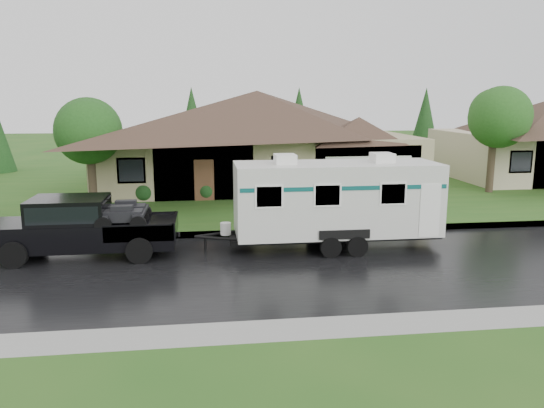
{
  "coord_description": "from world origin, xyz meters",
  "views": [
    {
      "loc": [
        -1.26,
        -17.92,
        5.24
      ],
      "look_at": [
        1.34,
        2.0,
        1.26
      ],
      "focal_mm": 35.0,
      "sensor_mm": 36.0,
      "label": 1
    }
  ],
  "objects": [
    {
      "name": "ground",
      "position": [
        0.0,
        0.0,
        0.0
      ],
      "size": [
        140.0,
        140.0,
        0.0
      ],
      "primitive_type": "plane",
      "color": "#27541A",
      "rests_on": "ground"
    },
    {
      "name": "road",
      "position": [
        0.0,
        -2.0,
        0.01
      ],
      "size": [
        140.0,
        8.0,
        0.01
      ],
      "primitive_type": "cube",
      "color": "black",
      "rests_on": "ground"
    },
    {
      "name": "curb",
      "position": [
        0.0,
        2.25,
        0.07
      ],
      "size": [
        140.0,
        0.5,
        0.15
      ],
      "primitive_type": "cube",
      "color": "gray",
      "rests_on": "ground"
    },
    {
      "name": "lawn",
      "position": [
        0.0,
        15.0,
        0.07
      ],
      "size": [
        140.0,
        26.0,
        0.15
      ],
      "primitive_type": "cube",
      "color": "#27541A",
      "rests_on": "ground"
    },
    {
      "name": "house_main",
      "position": [
        2.29,
        13.84,
        3.59
      ],
      "size": [
        19.44,
        10.8,
        6.9
      ],
      "color": "tan",
      "rests_on": "lawn"
    },
    {
      "name": "tree_left_green",
      "position": [
        -6.57,
        8.15,
        3.9
      ],
      "size": [
        3.27,
        3.27,
        5.4
      ],
      "color": "#382B1E",
      "rests_on": "lawn"
    },
    {
      "name": "tree_right_green",
      "position": [
        14.57,
        9.49,
        4.18
      ],
      "size": [
        3.51,
        3.51,
        5.81
      ],
      "color": "#382B1E",
      "rests_on": "lawn"
    },
    {
      "name": "shrub_row",
      "position": [
        2.0,
        9.3,
        0.65
      ],
      "size": [
        13.6,
        1.0,
        1.0
      ],
      "color": "#143814",
      "rests_on": "lawn"
    },
    {
      "name": "pickup_truck",
      "position": [
        -5.44,
        0.05,
        1.09
      ],
      "size": [
        6.11,
        2.32,
        2.04
      ],
      "color": "black",
      "rests_on": "ground"
    },
    {
      "name": "travel_trailer",
      "position": [
        3.37,
        0.05,
        1.79
      ],
      "size": [
        7.54,
        2.65,
        3.38
      ],
      "color": "silver",
      "rests_on": "ground"
    }
  ]
}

